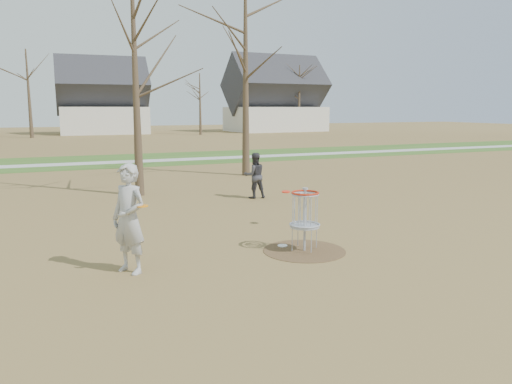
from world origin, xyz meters
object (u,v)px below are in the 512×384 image
player_standing (129,219)px  player_throwing (255,176)px  disc_grounded (283,246)px  disc_golf_basket (305,210)px

player_standing → player_throwing: size_ratio=1.32×
player_throwing → player_standing: bearing=55.0°
player_throwing → disc_grounded: (-1.82, -5.88, -0.76)m
disc_grounded → disc_golf_basket: bearing=-60.3°
disc_grounded → disc_golf_basket: (0.28, -0.49, 0.89)m
player_standing → disc_golf_basket: bearing=53.7°
player_standing → player_throwing: player_standing is taller
player_standing → disc_grounded: size_ratio=9.39×
player_throwing → disc_grounded: player_throwing is taller
player_standing → player_throwing: 8.22m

